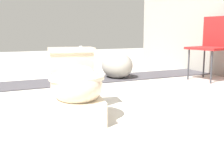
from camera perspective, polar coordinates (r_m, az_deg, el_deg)
name	(u,v)px	position (r m, az deg, el deg)	size (l,w,h in m)	color
ground_plane	(62,115)	(2.06, -10.87, -8.69)	(14.00, 14.00, 0.00)	#B7B2A8
gravel_strip	(76,81)	(3.41, -7.79, -1.36)	(0.56, 8.00, 0.01)	#423F44
toilet	(75,88)	(1.96, -8.01, -2.89)	(0.68, 0.47, 0.52)	beige
folding_chair_left	(213,41)	(3.72, 21.18, 6.83)	(0.52, 0.52, 0.83)	red
boulder_near	(117,65)	(3.56, 1.10, 2.02)	(0.47, 0.39, 0.36)	gray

